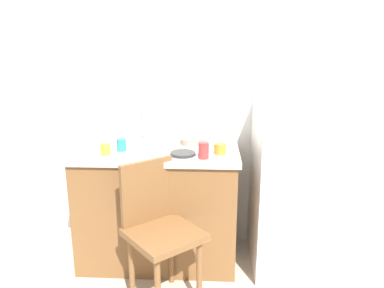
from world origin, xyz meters
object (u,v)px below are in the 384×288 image
at_px(refrigerator, 296,189).
at_px(cup_red, 204,150).
at_px(chair, 159,226).
at_px(cup_teal, 121,145).
at_px(hotplate, 183,154).
at_px(cup_yellow, 105,149).
at_px(terracotta_bowl, 191,141).
at_px(cup_orange, 220,149).

relative_size(refrigerator, cup_red, 10.82).
relative_size(chair, cup_teal, 10.59).
distance_m(refrigerator, cup_teal, 1.27).
bearing_deg(chair, hotplate, 28.43).
bearing_deg(hotplate, cup_yellow, -178.59).
relative_size(terracotta_bowl, cup_yellow, 2.13).
relative_size(refrigerator, hotplate, 6.83).
bearing_deg(chair, refrigerator, -14.11).
bearing_deg(cup_orange, hotplate, -170.63).
bearing_deg(chair, cup_yellow, 100.63).
height_order(refrigerator, chair, refrigerator).
xyz_separation_m(refrigerator, hotplate, (-0.80, -0.13, 0.29)).
height_order(hotplate, cup_yellow, cup_yellow).
bearing_deg(hotplate, cup_teal, 168.88).
bearing_deg(cup_teal, hotplate, -11.12).
distance_m(chair, hotplate, 0.51).
relative_size(cup_teal, cup_orange, 1.02).
xyz_separation_m(cup_yellow, cup_red, (0.66, -0.05, 0.02)).
height_order(cup_yellow, cup_orange, cup_yellow).
height_order(terracotta_bowl, cup_orange, cup_orange).
relative_size(refrigerator, cup_yellow, 15.19).
relative_size(refrigerator, chair, 1.31).
relative_size(cup_teal, cup_red, 0.78).
distance_m(chair, terracotta_bowl, 0.74).
bearing_deg(refrigerator, cup_yellow, -173.70).
height_order(refrigerator, cup_orange, refrigerator).
height_order(chair, cup_red, cup_red).
bearing_deg(cup_yellow, cup_teal, 48.72).
bearing_deg(refrigerator, cup_red, -163.30).
bearing_deg(cup_red, refrigerator, 16.70).
bearing_deg(chair, terracotta_bowl, 34.25).
relative_size(cup_yellow, cup_orange, 0.93).
bearing_deg(cup_orange, cup_yellow, -175.99).
xyz_separation_m(refrigerator, terracotta_bowl, (-0.75, 0.15, 0.30)).
bearing_deg(cup_orange, cup_teal, 176.30).
distance_m(cup_teal, cup_yellow, 0.13).
relative_size(hotplate, cup_yellow, 2.22).
bearing_deg(chair, cup_red, 4.07).
height_order(chair, cup_orange, cup_orange).
relative_size(terracotta_bowl, hotplate, 0.96).
bearing_deg(chair, cup_teal, 86.00).
bearing_deg(cup_orange, chair, -135.39).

